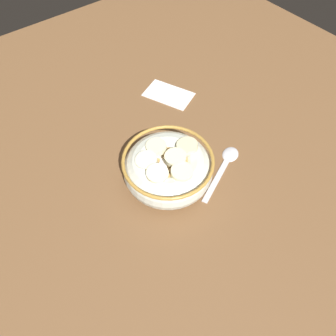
{
  "coord_description": "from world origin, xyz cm",
  "views": [
    {
      "loc": [
        -24.82,
        19.54,
        46.56
      ],
      "look_at": [
        0.0,
        0.0,
        3.0
      ],
      "focal_mm": 33.87,
      "sensor_mm": 36.0,
      "label": 1
    }
  ],
  "objects": [
    {
      "name": "spoon",
      "position": [
        -3.84,
        -10.67,
        0.34
      ],
      "size": [
        7.22,
        13.31,
        0.8
      ],
      "color": "silver",
      "rests_on": "ground_plane"
    },
    {
      "name": "folded_napkin",
      "position": [
        17.19,
        -13.67,
        0.15
      ],
      "size": [
        11.82,
        9.72,
        0.3
      ],
      "primitive_type": "cube",
      "rotation": [
        0.0,
        0.0,
        0.41
      ],
      "color": "white",
      "rests_on": "ground_plane"
    },
    {
      "name": "ground_plane",
      "position": [
        0.0,
        0.0,
        -1.0
      ],
      "size": [
        124.28,
        124.28,
        2.0
      ],
      "primitive_type": "cube",
      "color": "brown"
    },
    {
      "name": "cereal_bowl",
      "position": [
        -0.0,
        0.01,
        3.14
      ],
      "size": [
        15.39,
        15.39,
        6.6
      ],
      "color": "beige",
      "rests_on": "ground_plane"
    }
  ]
}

